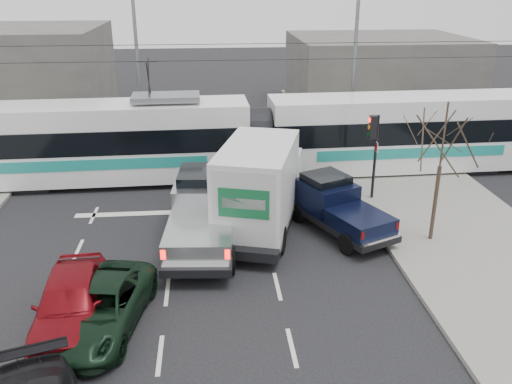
{
  "coord_description": "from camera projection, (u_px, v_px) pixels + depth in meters",
  "views": [
    {
      "loc": [
        -0.27,
        -14.43,
        9.0
      ],
      "look_at": [
        1.34,
        3.45,
        1.8
      ],
      "focal_mm": 38.0,
      "sensor_mm": 36.0,
      "label": 1
    }
  ],
  "objects": [
    {
      "name": "ground",
      "position": [
        223.0,
        289.0,
        16.71
      ],
      "size": [
        120.0,
        120.0,
        0.0
      ],
      "primitive_type": "plane",
      "color": "black",
      "rests_on": "ground"
    },
    {
      "name": "sidewalk_right",
      "position": [
        502.0,
        273.0,
        17.43
      ],
      "size": [
        6.0,
        60.0,
        0.15
      ],
      "primitive_type": "cube",
      "color": "gray",
      "rests_on": "ground"
    },
    {
      "name": "rails",
      "position": [
        216.0,
        177.0,
        25.95
      ],
      "size": [
        60.0,
        1.6,
        0.03
      ],
      "primitive_type": "cube",
      "color": "#33302D",
      "rests_on": "ground"
    },
    {
      "name": "building_right",
      "position": [
        378.0,
        72.0,
        38.96
      ],
      "size": [
        12.0,
        10.0,
        5.0
      ],
      "primitive_type": "cube",
      "color": "#65605C",
      "rests_on": "ground"
    },
    {
      "name": "bare_tree",
      "position": [
        443.0,
        141.0,
        18.24
      ],
      "size": [
        2.4,
        2.4,
        5.0
      ],
      "color": "#47382B",
      "rests_on": "ground"
    },
    {
      "name": "traffic_signal",
      "position": [
        374.0,
        139.0,
        22.23
      ],
      "size": [
        0.44,
        0.44,
        3.6
      ],
      "color": "black",
      "rests_on": "ground"
    },
    {
      "name": "street_lamp_near",
      "position": [
        351.0,
        55.0,
        28.36
      ],
      "size": [
        2.38,
        0.25,
        9.0
      ],
      "color": "slate",
      "rests_on": "ground"
    },
    {
      "name": "street_lamp_far",
      "position": [
        133.0,
        53.0,
        29.25
      ],
      "size": [
        2.38,
        0.25,
        9.0
      ],
      "color": "slate",
      "rests_on": "ground"
    },
    {
      "name": "catenary",
      "position": [
        214.0,
        97.0,
        24.51
      ],
      "size": [
        60.0,
        0.2,
        7.0
      ],
      "color": "black",
      "rests_on": "ground"
    },
    {
      "name": "tram",
      "position": [
        258.0,
        137.0,
        25.38
      ],
      "size": [
        27.06,
        3.47,
        5.51
      ],
      "rotation": [
        0.0,
        0.0,
        0.03
      ],
      "color": "white",
      "rests_on": "ground"
    },
    {
      "name": "silver_pickup",
      "position": [
        204.0,
        209.0,
        19.48
      ],
      "size": [
        2.73,
        6.62,
        2.35
      ],
      "rotation": [
        0.0,
        0.0,
        -0.08
      ],
      "color": "black",
      "rests_on": "ground"
    },
    {
      "name": "box_truck",
      "position": [
        261.0,
        186.0,
        20.13
      ],
      "size": [
        4.21,
        7.32,
        3.47
      ],
      "rotation": [
        0.0,
        0.0,
        -0.28
      ],
      "color": "black",
      "rests_on": "ground"
    },
    {
      "name": "navy_pickup",
      "position": [
        335.0,
        205.0,
        20.28
      ],
      "size": [
        3.55,
        5.06,
        2.01
      ],
      "rotation": [
        0.0,
        0.0,
        0.43
      ],
      "color": "black",
      "rests_on": "ground"
    },
    {
      "name": "green_car",
      "position": [
        100.0,
        308.0,
        14.64
      ],
      "size": [
        2.92,
        4.89,
        1.27
      ],
      "primitive_type": "imported",
      "rotation": [
        0.0,
        0.0,
        -0.19
      ],
      "color": "black",
      "rests_on": "ground"
    },
    {
      "name": "red_car",
      "position": [
        71.0,
        301.0,
        14.75
      ],
      "size": [
        2.07,
        4.53,
        1.51
      ],
      "primitive_type": "imported",
      "rotation": [
        0.0,
        0.0,
        0.07
      ],
      "color": "maroon",
      "rests_on": "ground"
    }
  ]
}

